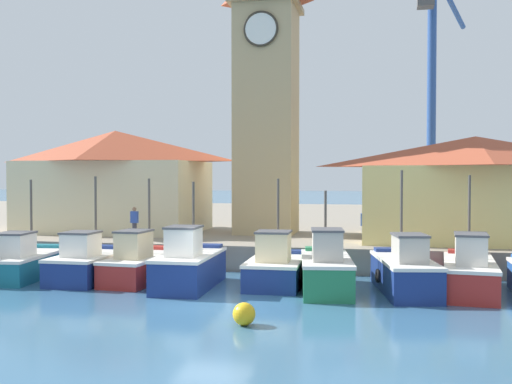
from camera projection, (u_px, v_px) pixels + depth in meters
name	position (u px, v px, depth m)	size (l,w,h in m)	color
ground_plane	(213.00, 303.00, 20.12)	(300.00, 300.00, 0.00)	#386689
quay_wharf	(308.00, 224.00, 45.96)	(120.00, 40.00, 1.14)	gray
fishing_boat_left_outer	(24.00, 262.00, 24.93)	(2.47, 4.91, 4.10)	#196B7F
fishing_boat_left_inner	(89.00, 263.00, 24.28)	(2.12, 4.28, 4.24)	navy
fishing_boat_mid_left	(142.00, 264.00, 24.26)	(2.07, 4.83, 4.16)	#AD2823
fishing_boat_center	(189.00, 266.00, 22.81)	(2.08, 4.55, 4.04)	navy
fishing_boat_mid_right	(276.00, 267.00, 23.23)	(2.24, 4.14, 4.15)	navy
fishing_boat_right_inner	(326.00, 269.00, 22.10)	(2.42, 4.89, 3.71)	#237A4C
fishing_boat_right_outer	(405.00, 271.00, 21.79)	(2.58, 5.04, 4.48)	navy
fishing_boat_far_right	(469.00, 272.00, 21.74)	(2.25, 5.25, 4.29)	#AD2823
clock_tower	(267.00, 88.00, 32.35)	(3.63, 3.63, 16.54)	tan
warehouse_left	(116.00, 180.00, 33.79)	(9.99, 6.57, 5.66)	beige
warehouse_right	(475.00, 187.00, 28.83)	(10.93, 7.14, 5.02)	#E5D17A
port_crane_near	(432.00, 125.00, 37.97)	(3.91, 8.73, 16.46)	navy
mooring_buoy	(244.00, 314.00, 17.03)	(0.66, 0.66, 0.66)	gold
dock_worker_near_tower	(364.00, 226.00, 27.23)	(0.34, 0.22, 1.62)	#33333D
dock_worker_along_quay	(134.00, 223.00, 28.87)	(0.34, 0.22, 1.62)	#33333D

